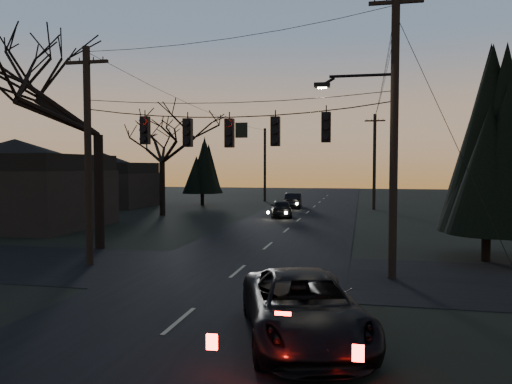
% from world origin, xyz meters
% --- Properties ---
extents(main_road, '(8.00, 120.00, 0.02)m').
position_xyz_m(main_road, '(0.00, 20.00, 0.01)').
color(main_road, black).
rests_on(main_road, ground).
extents(cross_road, '(60.00, 7.00, 0.02)m').
position_xyz_m(cross_road, '(0.00, 10.00, 0.01)').
color(cross_road, black).
rests_on(cross_road, ground).
extents(utility_pole_right, '(5.00, 0.30, 10.00)m').
position_xyz_m(utility_pole_right, '(5.50, 10.00, 0.00)').
color(utility_pole_right, black).
rests_on(utility_pole_right, ground).
extents(utility_pole_left, '(1.80, 0.30, 8.50)m').
position_xyz_m(utility_pole_left, '(-6.00, 10.00, 0.00)').
color(utility_pole_left, black).
rests_on(utility_pole_left, ground).
extents(utility_pole_far_r, '(1.80, 0.30, 8.50)m').
position_xyz_m(utility_pole_far_r, '(5.50, 38.00, 0.00)').
color(utility_pole_far_r, black).
rests_on(utility_pole_far_r, ground).
extents(utility_pole_far_l, '(0.30, 0.30, 8.00)m').
position_xyz_m(utility_pole_far_l, '(-6.00, 46.00, 0.00)').
color(utility_pole_far_l, black).
rests_on(utility_pole_far_l, ground).
extents(span_signal_assembly, '(11.50, 0.44, 1.67)m').
position_xyz_m(span_signal_assembly, '(-0.24, 10.00, 5.18)').
color(span_signal_assembly, black).
rests_on(span_signal_assembly, ground).
extents(bare_tree_left, '(10.21, 10.21, 10.71)m').
position_xyz_m(bare_tree_left, '(-7.65, 13.69, 7.49)').
color(bare_tree_left, black).
rests_on(bare_tree_left, ground).
extents(evergreen_right, '(4.71, 4.71, 7.98)m').
position_xyz_m(evergreen_right, '(9.45, 14.13, 4.58)').
color(evergreen_right, black).
rests_on(evergreen_right, ground).
extents(bare_tree_dist, '(6.95, 6.95, 8.30)m').
position_xyz_m(bare_tree_dist, '(-10.93, 29.10, 5.80)').
color(bare_tree_dist, black).
rests_on(bare_tree_dist, ground).
extents(evergreen_dist, '(3.82, 3.82, 6.24)m').
position_xyz_m(evergreen_dist, '(-11.16, 39.83, 3.71)').
color(evergreen_dist, black).
rests_on(evergreen_dist, ground).
extents(house_left_near, '(10.00, 8.00, 5.60)m').
position_xyz_m(house_left_near, '(-17.00, 20.00, 2.80)').
color(house_left_near, black).
rests_on(house_left_near, ground).
extents(house_left_far, '(9.00, 7.00, 5.20)m').
position_xyz_m(house_left_far, '(-20.00, 36.00, 2.60)').
color(house_left_far, black).
rests_on(house_left_far, ground).
extents(suv_near, '(3.85, 5.78, 1.47)m').
position_xyz_m(suv_near, '(3.20, 3.25, 0.74)').
color(suv_near, black).
rests_on(suv_near, ground).
extents(sedan_oncoming_a, '(2.25, 4.13, 1.33)m').
position_xyz_m(sedan_oncoming_a, '(-1.54, 29.72, 0.67)').
color(sedan_oncoming_a, black).
rests_on(sedan_oncoming_a, ground).
extents(sedan_oncoming_b, '(1.83, 4.27, 1.37)m').
position_xyz_m(sedan_oncoming_b, '(-1.77, 38.28, 0.68)').
color(sedan_oncoming_b, black).
rests_on(sedan_oncoming_b, ground).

